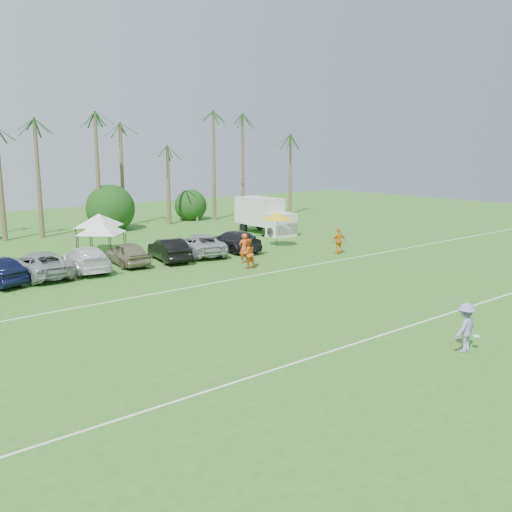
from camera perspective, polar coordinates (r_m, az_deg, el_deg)
ground at (r=22.26m, az=14.18°, el=-9.73°), size 120.00×120.00×0.00m
field_lines at (r=27.49m, az=0.68°, el=-5.40°), size 80.00×12.10×0.01m
palm_tree_5 at (r=53.03m, az=-20.95°, el=10.87°), size 2.40×2.40×9.90m
palm_tree_6 at (r=54.45m, az=-16.94°, el=12.00°), size 2.40×2.40×10.90m
palm_tree_7 at (r=56.14m, az=-13.12°, el=13.00°), size 2.40×2.40×11.90m
palm_tree_8 at (r=58.48m, az=-8.54°, el=10.53°), size 2.40×2.40×8.90m
palm_tree_9 at (r=61.19m, az=-4.46°, el=11.44°), size 2.40×2.40×9.90m
palm_tree_10 at (r=64.19m, az=-0.72°, el=12.22°), size 2.40×2.40×10.90m
palm_tree_11 at (r=66.78m, az=2.04°, el=12.89°), size 2.40×2.40×11.90m
bush_tree_2 at (r=56.45m, az=-15.03°, el=4.49°), size 4.00×4.00×4.00m
bush_tree_3 at (r=61.20m, az=-6.45°, el=5.26°), size 4.00×4.00×4.00m
sideline_player_a at (r=38.27m, az=-1.21°, el=0.78°), size 0.80×0.60×2.00m
sideline_player_b at (r=36.58m, az=-0.78°, el=0.25°), size 1.07×0.91×1.93m
sideline_player_c at (r=41.90m, az=8.28°, el=1.48°), size 1.19×0.68×1.90m
box_truck at (r=51.47m, az=0.88°, el=4.17°), size 2.50×6.20×3.17m
canopy_tent_left at (r=41.05m, az=-15.27°, el=3.41°), size 3.82×3.82×3.09m
canopy_tent_right at (r=44.02m, az=-15.47°, el=4.10°), size 4.06×4.06×3.29m
market_umbrella at (r=44.37m, az=2.13°, el=4.02°), size 2.42×2.42×2.70m
frisbee_player at (r=23.19m, az=20.17°, el=-6.74°), size 1.30×0.81×1.92m
parked_car_2 at (r=36.52m, az=-20.79°, el=-0.79°), size 2.59×5.57×1.54m
parked_car_3 at (r=37.42m, az=-16.63°, el=-0.27°), size 2.89×5.57×1.54m
parked_car_4 at (r=38.60m, az=-12.74°, el=0.25°), size 2.28×4.70×1.54m
parked_car_5 at (r=39.49m, az=-8.72°, el=0.63°), size 2.53×4.92×1.54m
parked_car_6 at (r=41.33m, az=-5.61°, el=1.16°), size 3.96×6.04×1.54m
parked_car_7 at (r=42.75m, az=-2.25°, el=1.53°), size 2.49×5.45×1.54m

